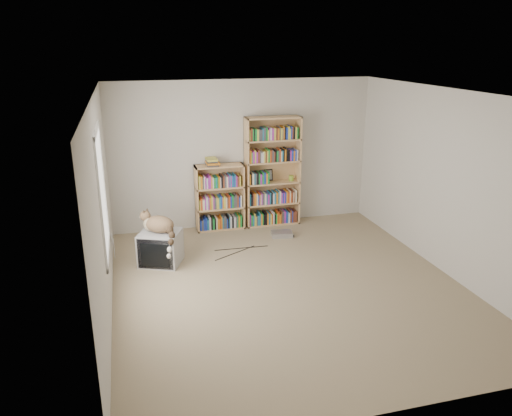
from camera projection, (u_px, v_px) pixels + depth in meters
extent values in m
cube|color=gray|center=(288.00, 286.00, 6.61)|extent=(4.50, 5.00, 0.01)
cube|color=beige|center=(243.00, 154.00, 8.51)|extent=(4.50, 0.02, 2.50)
cube|color=beige|center=(391.00, 285.00, 3.93)|extent=(4.50, 0.02, 2.50)
cube|color=beige|center=(102.00, 210.00, 5.67)|extent=(0.02, 5.00, 2.50)
cube|color=beige|center=(447.00, 183.00, 6.77)|extent=(0.02, 5.00, 2.50)
cube|color=white|center=(292.00, 93.00, 5.82)|extent=(4.50, 5.00, 0.02)
cube|color=white|center=(102.00, 193.00, 5.81)|extent=(0.02, 1.22, 1.52)
cube|color=#ACADAF|center=(161.00, 248.00, 7.21)|extent=(0.71, 0.68, 0.48)
cube|color=black|center=(155.00, 254.00, 6.99)|extent=(0.48, 0.22, 0.45)
cube|color=black|center=(155.00, 255.00, 6.97)|extent=(0.39, 0.17, 0.34)
cube|color=black|center=(163.00, 245.00, 7.32)|extent=(0.41, 0.38, 0.29)
ellipsoid|color=#372216|center=(159.00, 224.00, 7.10)|extent=(0.53, 0.49, 0.24)
ellipsoid|color=#372216|center=(166.00, 226.00, 7.07)|extent=(0.29, 0.29, 0.18)
ellipsoid|color=tan|center=(150.00, 224.00, 7.13)|extent=(0.24, 0.24, 0.20)
ellipsoid|color=#372216|center=(145.00, 216.00, 7.13)|extent=(0.21, 0.21, 0.15)
sphere|color=beige|center=(142.00, 217.00, 7.15)|extent=(0.08, 0.08, 0.06)
cone|color=black|center=(144.00, 212.00, 7.07)|extent=(0.09, 0.09, 0.08)
cone|color=black|center=(147.00, 210.00, 7.15)|extent=(0.09, 0.09, 0.08)
cube|color=tan|center=(247.00, 174.00, 8.46)|extent=(0.03, 0.30, 1.89)
cube|color=tan|center=(298.00, 170.00, 8.69)|extent=(0.02, 0.30, 1.89)
cube|color=tan|center=(270.00, 170.00, 8.70)|extent=(0.94, 0.03, 1.89)
cube|color=tan|center=(273.00, 118.00, 8.28)|extent=(0.94, 0.30, 0.02)
cube|color=tan|center=(272.00, 223.00, 8.87)|extent=(0.94, 0.30, 0.03)
cube|color=tan|center=(272.00, 203.00, 8.75)|extent=(0.94, 0.30, 0.03)
cube|color=tan|center=(272.00, 182.00, 8.63)|extent=(0.94, 0.30, 0.02)
cube|color=tan|center=(273.00, 161.00, 8.52)|extent=(0.94, 0.30, 0.02)
cube|color=tan|center=(273.00, 140.00, 8.40)|extent=(0.94, 0.30, 0.02)
cube|color=#B84218|center=(272.00, 217.00, 8.84)|extent=(0.86, 0.24, 0.19)
cube|color=#1A34AC|center=(272.00, 197.00, 8.72)|extent=(0.86, 0.24, 0.19)
cube|color=#168130|center=(272.00, 176.00, 8.60)|extent=(0.86, 0.24, 0.19)
cube|color=beige|center=(273.00, 155.00, 8.48)|extent=(0.86, 0.24, 0.19)
cube|color=black|center=(273.00, 133.00, 8.36)|extent=(0.86, 0.24, 0.19)
cube|color=tan|center=(197.00, 199.00, 8.37)|extent=(0.02, 0.30, 1.12)
cube|color=tan|center=(242.00, 196.00, 8.57)|extent=(0.02, 0.30, 1.12)
cube|color=tan|center=(218.00, 195.00, 8.60)|extent=(0.82, 0.03, 1.12)
cube|color=tan|center=(219.00, 166.00, 8.30)|extent=(0.82, 0.30, 0.02)
cube|color=tan|center=(220.00, 228.00, 8.64)|extent=(0.82, 0.30, 0.03)
cube|color=tan|center=(220.00, 208.00, 8.53)|extent=(0.82, 0.30, 0.03)
cube|color=tan|center=(220.00, 187.00, 8.41)|extent=(0.82, 0.30, 0.02)
cube|color=#B84218|center=(220.00, 222.00, 8.61)|extent=(0.74, 0.24, 0.19)
cube|color=#1A34AC|center=(220.00, 202.00, 8.49)|extent=(0.74, 0.24, 0.19)
cube|color=#168130|center=(219.00, 181.00, 8.38)|extent=(0.74, 0.24, 0.19)
cube|color=#B84218|center=(212.00, 162.00, 8.25)|extent=(0.22, 0.28, 0.12)
cylinder|color=#82A62F|center=(291.00, 178.00, 8.70)|extent=(0.09, 0.09, 0.09)
cube|color=black|center=(268.00, 175.00, 8.68)|extent=(0.15, 0.05, 0.20)
cube|color=#A8A8AC|center=(282.00, 234.00, 8.29)|extent=(0.38, 0.30, 0.08)
cube|color=silver|center=(112.00, 238.00, 7.34)|extent=(0.01, 0.08, 0.13)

